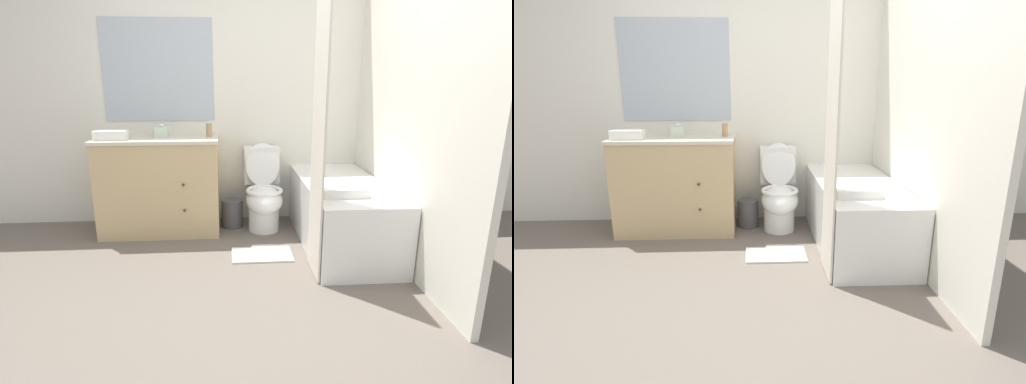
{
  "view_description": "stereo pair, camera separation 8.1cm",
  "coord_description": "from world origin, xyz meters",
  "views": [
    {
      "loc": [
        -0.07,
        -2.3,
        1.42
      ],
      "look_at": [
        0.15,
        0.75,
        0.54
      ],
      "focal_mm": 28.0,
      "sensor_mm": 36.0,
      "label": 1
    },
    {
      "loc": [
        0.01,
        -2.31,
        1.42
      ],
      "look_at": [
        0.15,
        0.75,
        0.54
      ],
      "focal_mm": 28.0,
      "sensor_mm": 36.0,
      "label": 2
    }
  ],
  "objects": [
    {
      "name": "ground_plane",
      "position": [
        0.0,
        0.0,
        0.0
      ],
      "size": [
        14.0,
        14.0,
        0.0
      ],
      "primitive_type": "plane",
      "color": "#6B6056"
    },
    {
      "name": "wall_back",
      "position": [
        -0.01,
        1.69,
        1.25
      ],
      "size": [
        8.0,
        0.06,
        2.5
      ],
      "color": "white",
      "rests_on": "ground_plane"
    },
    {
      "name": "wall_right",
      "position": [
        1.28,
        0.83,
        1.25
      ],
      "size": [
        0.05,
        2.67,
        2.5
      ],
      "color": "white",
      "rests_on": "ground_plane"
    },
    {
      "name": "vanity_cabinet",
      "position": [
        -0.7,
        1.38,
        0.46
      ],
      "size": [
        1.1,
        0.61,
        0.9
      ],
      "color": "tan",
      "rests_on": "ground_plane"
    },
    {
      "name": "sink_faucet",
      "position": [
        -0.7,
        1.57,
        0.93
      ],
      "size": [
        0.14,
        0.12,
        0.12
      ],
      "color": "silver",
      "rests_on": "vanity_cabinet"
    },
    {
      "name": "toilet",
      "position": [
        0.27,
        1.34,
        0.36
      ],
      "size": [
        0.35,
        0.62,
        0.82
      ],
      "color": "white",
      "rests_on": "ground_plane"
    },
    {
      "name": "bathtub",
      "position": [
        0.91,
        0.92,
        0.28
      ],
      "size": [
        0.67,
        1.48,
        0.56
      ],
      "color": "white",
      "rests_on": "ground_plane"
    },
    {
      "name": "shower_curtain",
      "position": [
        0.56,
        0.4,
        0.98
      ],
      "size": [
        0.01,
        0.38,
        1.96
      ],
      "color": "silver",
      "rests_on": "ground_plane"
    },
    {
      "name": "wastebasket",
      "position": [
        -0.03,
        1.42,
        0.14
      ],
      "size": [
        0.21,
        0.21,
        0.27
      ],
      "color": "#4C4C51",
      "rests_on": "ground_plane"
    },
    {
      "name": "tissue_box",
      "position": [
        -0.66,
        1.38,
        0.95
      ],
      "size": [
        0.12,
        0.12,
        0.12
      ],
      "color": "silver",
      "rests_on": "vanity_cabinet"
    },
    {
      "name": "soap_dispenser",
      "position": [
        -0.23,
        1.38,
        0.96
      ],
      "size": [
        0.05,
        0.05,
        0.15
      ],
      "color": "tan",
      "rests_on": "vanity_cabinet"
    },
    {
      "name": "hand_towel_folded",
      "position": [
        -1.08,
        1.25,
        0.94
      ],
      "size": [
        0.27,
        0.16,
        0.08
      ],
      "color": "white",
      "rests_on": "vanity_cabinet"
    },
    {
      "name": "bath_towel_folded",
      "position": [
        0.8,
        0.52,
        0.6
      ],
      "size": [
        0.35,
        0.2,
        0.07
      ],
      "color": "white",
      "rests_on": "bathtub"
    },
    {
      "name": "bath_mat",
      "position": [
        0.2,
        0.71,
        0.01
      ],
      "size": [
        0.5,
        0.29,
        0.02
      ],
      "color": "silver",
      "rests_on": "ground_plane"
    }
  ]
}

